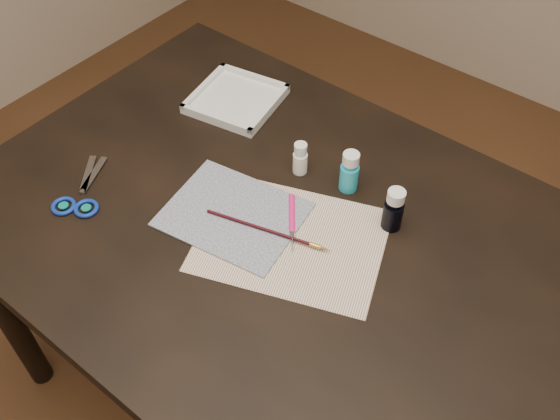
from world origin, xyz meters
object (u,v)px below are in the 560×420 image
Objects in this scene: paint_bottle_white at (300,158)px; paint_bottle_navy at (394,209)px; canvas at (233,214)px; palette_tray at (236,99)px; paper at (291,240)px; paint_bottle_cyan at (350,171)px; scissors at (82,185)px.

paint_bottle_navy is at bearing -2.89° from paint_bottle_white.
canvas is 0.19m from paint_bottle_white.
paint_bottle_white reaches higher than palette_tray.
canvas is 3.48× the size of paint_bottle_white.
paper is 0.45m from palette_tray.
palette_tray reaches higher than canvas.
scissors is (-0.45, -0.35, -0.04)m from paint_bottle_cyan.
paint_bottle_cyan is at bearing 11.84° from paint_bottle_white.
palette_tray is (-0.50, 0.11, -0.04)m from paint_bottle_navy.
canvas is 0.26m from paint_bottle_cyan.
paint_bottle_cyan is 0.49× the size of palette_tray.
paint_bottle_navy is at bearing 48.97° from paper.
paint_bottle_navy is at bearing 33.32° from canvas.
palette_tray is at bearing 130.00° from canvas.
paint_bottle_cyan is at bearing -89.68° from scissors.
palette_tray is (0.07, 0.42, 0.01)m from scissors.
paint_bottle_cyan reaches higher than scissors.
paint_bottle_white is at bearing -83.57° from scissors.
palette_tray is at bearing 168.14° from paint_bottle_navy.
paint_bottle_cyan is 0.57m from scissors.
paint_bottle_white is 0.39× the size of scissors.
paper is 4.65× the size of paint_bottle_white.
paper is 1.84× the size of palette_tray.
paint_bottle_cyan is 0.48× the size of scissors.
paint_bottle_navy is 0.51m from palette_tray.
palette_tray is (-0.37, 0.26, 0.01)m from paper.
paint_bottle_white reaches higher than scissors.
paint_bottle_white reaches higher than paper.
paper is at bearing -57.95° from paint_bottle_white.
canvas is at bearing -146.68° from paint_bottle_navy.
paint_bottle_navy is at bearing -15.42° from paint_bottle_cyan.
palette_tray is at bearing 169.36° from paint_bottle_cyan.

